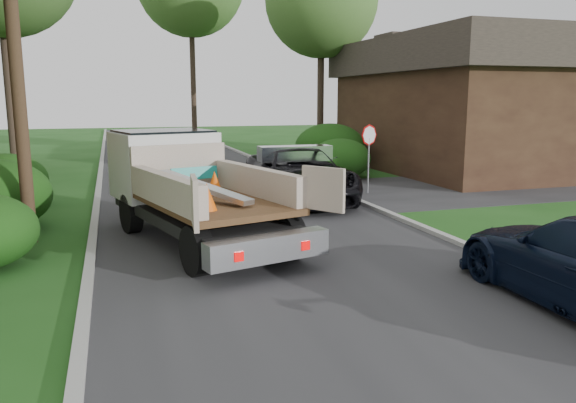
# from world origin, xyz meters

# --- Properties ---
(ground) EXTENTS (120.00, 120.00, 0.00)m
(ground) POSITION_xyz_m (0.00, 0.00, 0.00)
(ground) COLOR #1B4915
(ground) RESTS_ON ground
(road) EXTENTS (8.00, 90.00, 0.02)m
(road) POSITION_xyz_m (0.00, 10.00, 0.00)
(road) COLOR #28282B
(road) RESTS_ON ground
(side_street) EXTENTS (16.00, 7.00, 0.02)m
(side_street) POSITION_xyz_m (12.00, 9.00, 0.01)
(side_street) COLOR #28282B
(side_street) RESTS_ON ground
(curb_left) EXTENTS (0.20, 90.00, 0.12)m
(curb_left) POSITION_xyz_m (-4.10, 10.00, 0.06)
(curb_left) COLOR #9E9E99
(curb_left) RESTS_ON ground
(curb_right) EXTENTS (0.20, 90.00, 0.12)m
(curb_right) POSITION_xyz_m (4.10, 10.00, 0.06)
(curb_right) COLOR #9E9E99
(curb_right) RESTS_ON ground
(stop_sign) EXTENTS (0.71, 0.32, 2.48)m
(stop_sign) POSITION_xyz_m (5.20, 9.00, 1.78)
(stop_sign) COLOR slate
(stop_sign) RESTS_ON ground
(utility_pole) EXTENTS (2.42, 1.25, 10.00)m
(utility_pole) POSITION_xyz_m (-5.48, 4.98, 5.17)
(utility_pole) COLOR #382619
(utility_pole) RESTS_ON ground
(house_right) EXTENTS (9.72, 12.96, 6.20)m
(house_right) POSITION_xyz_m (13.00, 14.00, 3.16)
(house_right) COLOR #321D14
(house_right) RESTS_ON ground
(hedge_left_c) EXTENTS (2.60, 2.60, 1.70)m
(hedge_left_c) POSITION_xyz_m (-6.80, 10.00, 0.85)
(hedge_left_c) COLOR #12400E
(hedge_left_c) RESTS_ON ground
(hedge_right_a) EXTENTS (2.60, 2.60, 1.70)m
(hedge_right_a) POSITION_xyz_m (5.80, 13.00, 0.85)
(hedge_right_a) COLOR #12400E
(hedge_right_a) RESTS_ON ground
(hedge_right_b) EXTENTS (3.38, 3.38, 2.21)m
(hedge_right_b) POSITION_xyz_m (6.50, 16.00, 1.10)
(hedge_right_b) COLOR #12400E
(hedge_right_b) RESTS_ON ground
(tree_right_far) EXTENTS (6.00, 6.00, 11.50)m
(tree_right_far) POSITION_xyz_m (7.50, 20.00, 8.48)
(tree_right_far) COLOR #2D2119
(tree_right_far) RESTS_ON ground
(flatbed_truck) EXTENTS (4.43, 7.24, 2.56)m
(flatbed_truck) POSITION_xyz_m (-1.92, 4.69, 1.39)
(flatbed_truck) COLOR black
(flatbed_truck) RESTS_ON ground
(black_pickup) EXTENTS (3.52, 6.58, 1.76)m
(black_pickup) POSITION_xyz_m (2.40, 8.49, 0.88)
(black_pickup) COLOR black
(black_pickup) RESTS_ON ground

